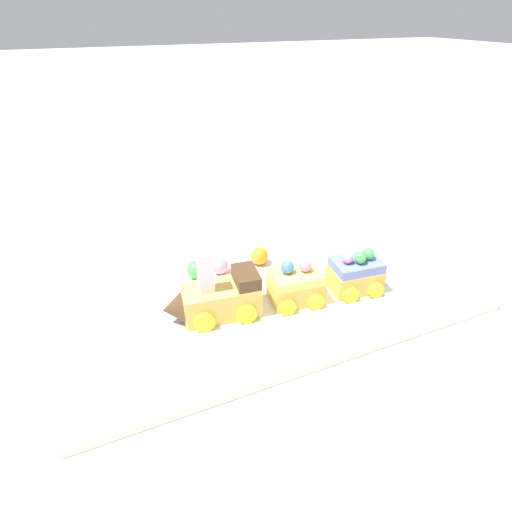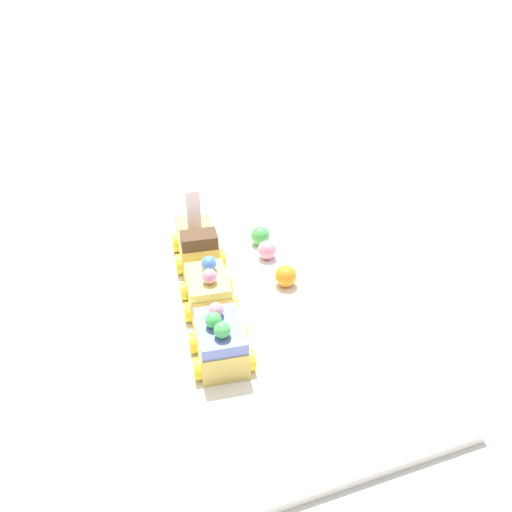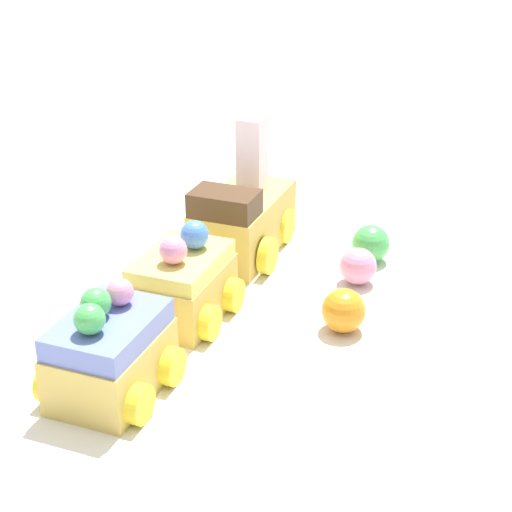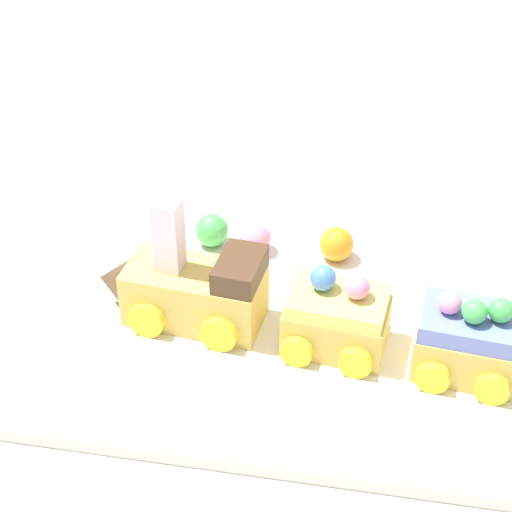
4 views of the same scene
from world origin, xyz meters
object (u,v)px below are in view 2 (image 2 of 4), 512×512
(gumball_pink, at_px, (267,250))
(gumball_orange, at_px, (286,276))
(cake_car_lemon, at_px, (208,291))
(gumball_green, at_px, (260,236))
(cake_car_blueberry, at_px, (221,342))
(cake_train_locomotive, at_px, (196,240))

(gumball_pink, relative_size, gumball_orange, 0.92)
(cake_car_lemon, xyz_separation_m, gumball_pink, (0.08, -0.11, -0.01))
(cake_car_lemon, xyz_separation_m, gumball_green, (0.12, -0.11, -0.01))
(gumball_pink, xyz_separation_m, gumball_orange, (-0.07, -0.00, 0.00))
(gumball_pink, xyz_separation_m, gumball_green, (0.04, -0.00, 0.00))
(cake_car_lemon, relative_size, cake_car_blueberry, 1.00)
(gumball_green, distance_m, gumball_orange, 0.11)
(cake_car_blueberry, height_order, gumball_green, cake_car_blueberry)
(gumball_pink, height_order, gumball_orange, gumball_orange)
(cake_train_locomotive, distance_m, gumball_pink, 0.10)
(cake_train_locomotive, bearing_deg, gumball_orange, -132.41)
(cake_car_lemon, height_order, gumball_pink, cake_car_lemon)
(cake_car_lemon, bearing_deg, cake_train_locomotive, 0.10)
(cake_car_blueberry, bearing_deg, cake_train_locomotive, -0.05)
(gumball_green, bearing_deg, gumball_orange, 178.81)
(gumball_pink, bearing_deg, cake_train_locomotive, 67.42)
(cake_train_locomotive, relative_size, cake_car_lemon, 1.73)
(cake_car_lemon, distance_m, gumball_orange, 0.11)
(cake_car_lemon, height_order, cake_car_blueberry, cake_car_blueberry)
(cake_car_blueberry, distance_m, gumball_green, 0.25)
(cake_car_lemon, distance_m, cake_car_blueberry, 0.10)
(cake_train_locomotive, height_order, cake_car_blueberry, cake_train_locomotive)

